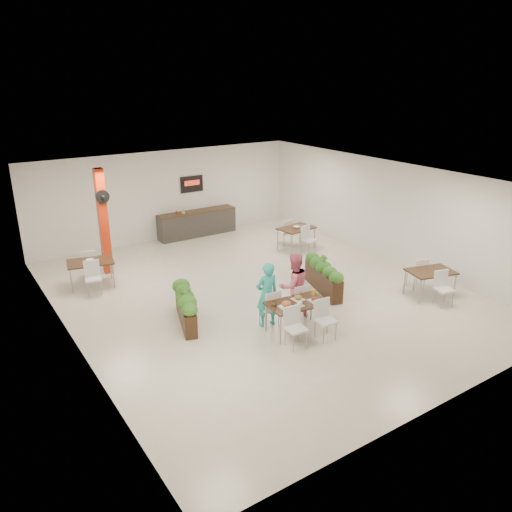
# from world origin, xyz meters

# --- Properties ---
(ground) EXTENTS (12.00, 12.00, 0.00)m
(ground) POSITION_xyz_m (0.00, 0.00, 0.00)
(ground) COLOR beige
(ground) RESTS_ON ground
(room_shell) EXTENTS (10.10, 12.10, 3.22)m
(room_shell) POSITION_xyz_m (0.00, 0.00, 2.01)
(room_shell) COLOR white
(room_shell) RESTS_ON ground
(red_column) EXTENTS (0.40, 0.41, 3.20)m
(red_column) POSITION_xyz_m (-3.00, 3.79, 1.64)
(red_column) COLOR #B7280C
(red_column) RESTS_ON ground
(service_counter) EXTENTS (3.00, 0.64, 2.20)m
(service_counter) POSITION_xyz_m (1.00, 5.65, 0.49)
(service_counter) COLOR #2D2B28
(service_counter) RESTS_ON ground
(main_table) EXTENTS (1.47, 1.73, 0.92)m
(main_table) POSITION_xyz_m (-0.51, -2.34, 0.64)
(main_table) COLOR black
(main_table) RESTS_ON ground
(diner_man) EXTENTS (0.62, 0.44, 1.60)m
(diner_man) POSITION_xyz_m (-0.90, -1.68, 0.80)
(diner_man) COLOR #28AFA9
(diner_man) RESTS_ON ground
(diner_woman) EXTENTS (0.87, 0.71, 1.68)m
(diner_woman) POSITION_xyz_m (-0.10, -1.68, 0.84)
(diner_woman) COLOR pink
(diner_woman) RESTS_ON ground
(planter_left) EXTENTS (0.84, 1.77, 0.96)m
(planter_left) POSITION_xyz_m (-2.48, -0.52, 0.50)
(planter_left) COLOR black
(planter_left) RESTS_ON ground
(planter_right) EXTENTS (0.87, 1.94, 1.05)m
(planter_right) POSITION_xyz_m (1.56, -0.88, 0.50)
(planter_right) COLOR black
(planter_right) RESTS_ON ground
(side_table_a) EXTENTS (1.39, 1.67, 0.92)m
(side_table_a) POSITION_xyz_m (-3.71, 3.03, 0.63)
(side_table_a) COLOR black
(side_table_a) RESTS_ON ground
(side_table_b) EXTENTS (1.33, 1.66, 0.92)m
(side_table_b) POSITION_xyz_m (3.17, 2.41, 0.63)
(side_table_b) COLOR black
(side_table_b) RESTS_ON ground
(side_table_c) EXTENTS (1.38, 1.67, 0.92)m
(side_table_c) POSITION_xyz_m (3.72, -2.76, 0.63)
(side_table_c) COLOR black
(side_table_c) RESTS_ON ground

